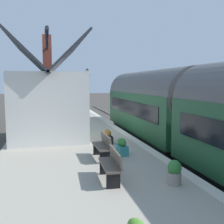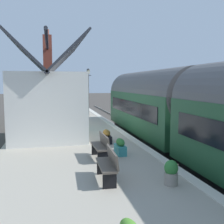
{
  "view_description": "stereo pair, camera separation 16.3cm",
  "coord_description": "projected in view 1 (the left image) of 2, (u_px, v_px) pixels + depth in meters",
  "views": [
    {
      "loc": [
        -14.58,
        5.17,
        3.58
      ],
      "look_at": [
        0.64,
        1.5,
        1.88
      ],
      "focal_mm": 42.93,
      "sensor_mm": 36.0,
      "label": 1
    },
    {
      "loc": [
        -14.61,
        5.01,
        3.58
      ],
      "look_at": [
        0.64,
        1.5,
        1.88
      ],
      "focal_mm": 42.93,
      "sensor_mm": 36.0,
      "label": 2
    }
  ],
  "objects": [
    {
      "name": "platform_edge_coping",
      "position": [
        120.0,
        130.0,
        15.31
      ],
      "size": [
        32.0,
        0.36,
        0.02
      ],
      "primitive_type": "cube",
      "color": "beige",
      "rests_on": "platform"
    },
    {
      "name": "bench_near_building",
      "position": [
        111.0,
        164.0,
        7.38
      ],
      "size": [
        1.42,
        0.49,
        0.88
      ],
      "color": "brown",
      "rests_on": "platform"
    },
    {
      "name": "bench_by_lamp",
      "position": [
        103.0,
        146.0,
        9.55
      ],
      "size": [
        1.41,
        0.47,
        0.88
      ],
      "color": "brown",
      "rests_on": "platform"
    },
    {
      "name": "station_building",
      "position": [
        48.0,
        100.0,
        14.91
      ],
      "size": [
        8.31,
        3.68,
        6.09
      ],
      "color": "white",
      "rests_on": "platform"
    },
    {
      "name": "platform",
      "position": [
        70.0,
        140.0,
        14.69
      ],
      "size": [
        32.0,
        6.07,
        0.88
      ],
      "primitive_type": "cube",
      "color": "#A39B8C",
      "rests_on": "ground"
    },
    {
      "name": "lamp_post_platform",
      "position": [
        87.0,
        83.0,
        22.26
      ],
      "size": [
        0.32,
        0.5,
        3.91
      ],
      "color": "black",
      "rests_on": "platform"
    },
    {
      "name": "planter_edge_far",
      "position": [
        122.0,
        147.0,
        10.14
      ],
      "size": [
        0.75,
        0.32,
        0.61
      ],
      "color": "teal",
      "rests_on": "platform"
    },
    {
      "name": "planter_corner_building",
      "position": [
        108.0,
        136.0,
        12.17
      ],
      "size": [
        0.91,
        0.32,
        0.59
      ],
      "color": "black",
      "rests_on": "platform"
    },
    {
      "name": "planter_edge_near",
      "position": [
        174.0,
        172.0,
        7.11
      ],
      "size": [
        0.37,
        0.37,
        0.67
      ],
      "color": "gray",
      "rests_on": "platform"
    },
    {
      "name": "station_sign_board",
      "position": [
        86.0,
        101.0,
        22.47
      ],
      "size": [
        0.96,
        0.06,
        1.57
      ],
      "color": "black",
      "rests_on": "platform"
    },
    {
      "name": "ground_plane",
      "position": [
        139.0,
        144.0,
        15.68
      ],
      "size": [
        160.0,
        160.0,
        0.0
      ],
      "primitive_type": "plane",
      "color": "#423D38"
    },
    {
      "name": "bench_mid_platform",
      "position": [
        69.0,
        107.0,
        24.47
      ],
      "size": [
        1.41,
        0.47,
        0.88
      ],
      "color": "brown",
      "rests_on": "platform"
    },
    {
      "name": "rail_near",
      "position": [
        165.0,
        142.0,
        16.05
      ],
      "size": [
        52.0,
        0.08,
        0.14
      ],
      "primitive_type": "cube",
      "color": "gray",
      "rests_on": "ground"
    },
    {
      "name": "planter_bench_right",
      "position": [
        51.0,
        107.0,
        26.01
      ],
      "size": [
        0.49,
        0.49,
        0.69
      ],
      "color": "#9E5138",
      "rests_on": "platform"
    },
    {
      "name": "bench_platform_end",
      "position": [
        69.0,
        112.0,
        20.8
      ],
      "size": [
        1.41,
        0.45,
        0.88
      ],
      "color": "brown",
      "rests_on": "platform"
    },
    {
      "name": "rail_far",
      "position": [
        142.0,
        143.0,
        15.71
      ],
      "size": [
        52.0,
        0.08,
        0.14
      ],
      "primitive_type": "cube",
      "color": "gray",
      "rests_on": "ground"
    }
  ]
}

